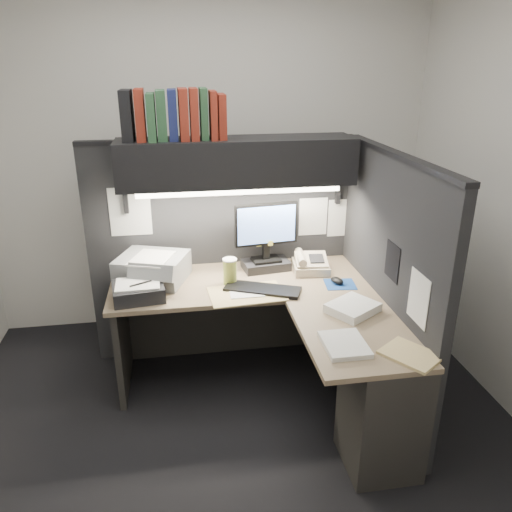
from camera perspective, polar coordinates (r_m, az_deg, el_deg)
name	(u,v)px	position (r m, az deg, el deg)	size (l,w,h in m)	color
floor	(236,425)	(3.28, -2.34, -18.72)	(3.50, 3.50, 0.00)	black
wall_back	(210,163)	(4.08, -5.30, 10.52)	(3.50, 0.04, 2.70)	silver
wall_front	(303,393)	(1.29, 5.36, -15.28)	(3.50, 0.04, 2.70)	silver
partition_back	(222,252)	(3.68, -3.86, 0.44)	(1.90, 0.06, 1.60)	black
partition_right	(385,286)	(3.24, 14.53, -3.30)	(0.06, 1.50, 1.60)	black
desk	(305,358)	(3.08, 5.57, -11.54)	(1.70, 1.53, 0.73)	#8A7157
overhead_shelf	(237,161)	(3.33, -2.20, 10.75)	(1.55, 0.34, 0.30)	black
task_light_tube	(240,192)	(3.23, -1.84, 7.33)	(0.04, 0.04, 1.32)	white
monitor	(266,244)	(3.49, 1.16, 1.43)	(0.45, 0.24, 0.48)	black
keyboard	(262,289)	(3.22, 0.75, -3.83)	(0.49, 0.16, 0.02)	black
mousepad	(340,284)	(3.36, 9.59, -3.20)	(0.20, 0.18, 0.00)	navy
mouse	(337,280)	(3.36, 9.25, -2.77)	(0.07, 0.10, 0.04)	black
telephone	(311,264)	(3.53, 6.26, -0.96)	(0.24, 0.25, 0.10)	#C2B195
coffee_cup	(230,272)	(3.30, -3.00, -1.85)	(0.09, 0.09, 0.17)	#C8BD50
printer	(153,268)	(3.42, -11.73, -1.36)	(0.43, 0.37, 0.17)	gray
notebook_stack	(138,292)	(3.20, -13.30, -3.98)	(0.31, 0.26, 0.09)	black
open_folder	(247,294)	(3.18, -1.07, -4.36)	(0.47, 0.31, 0.01)	tan
paper_stack_a	(353,308)	(3.01, 10.98, -5.83)	(0.27, 0.23, 0.05)	white
paper_stack_b	(345,344)	(2.67, 10.09, -9.92)	(0.22, 0.27, 0.03)	white
manila_stack	(411,355)	(2.67, 17.25, -10.71)	(0.21, 0.27, 0.02)	tan
binder_row	(174,115)	(3.26, -9.41, 15.61)	(0.64, 0.26, 0.31)	black
pinned_papers	(286,233)	(3.31, 3.44, 2.68)	(1.76, 1.31, 0.51)	white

